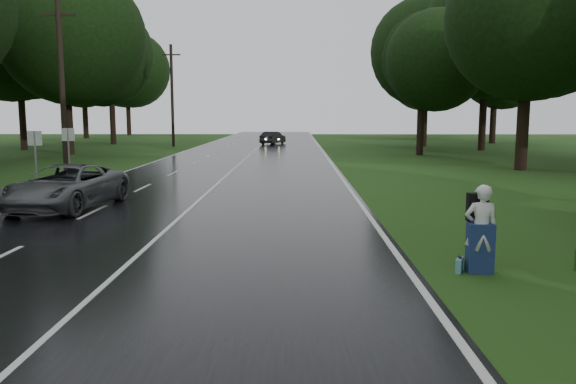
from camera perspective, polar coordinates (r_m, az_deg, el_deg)
The scene contains 16 objects.
ground at distance 10.90m, azimuth -18.37°, elevation -9.43°, with size 160.00×160.00×0.00m, color #234915.
road at distance 30.19m, azimuth -5.95°, elevation 1.85°, with size 12.00×140.00×0.04m, color black.
lane_center at distance 30.19m, azimuth -5.95°, elevation 1.89°, with size 0.12×140.00×0.01m, color silver.
grey_car at distance 20.19m, azimuth -21.47°, elevation 0.49°, with size 2.41×5.23×1.45m, color #56595C.
far_car at distance 59.17m, azimuth -1.53°, elevation 5.48°, with size 1.39×3.98×1.31m, color black.
hitchhiker at distance 11.96m, azimuth 18.82°, elevation -3.82°, with size 0.67×0.60×1.79m.
suitcase at distance 12.03m, azimuth 16.88°, elevation -7.06°, with size 0.11×0.39×0.28m, color teal.
utility_pole_mid at distance 31.91m, azimuth -21.39°, elevation 1.63°, with size 1.80×0.28×9.05m, color black, non-canonical shape.
utility_pole_far at distance 57.03m, azimuth -11.46°, elevation 4.53°, with size 1.80×0.28×9.81m, color black, non-canonical shape.
road_sign_a at distance 25.71m, azimuth -23.90°, elevation 0.12°, with size 0.59×0.10×2.47m, color white, non-canonical shape.
road_sign_b at distance 28.85m, azimuth -21.07°, elevation 1.04°, with size 0.60×0.10×2.50m, color white, non-canonical shape.
tree_left_e at distance 47.88m, azimuth -21.06°, elevation 3.56°, with size 9.87×9.87×15.42m, color black, non-canonical shape.
tree_left_f at distance 62.88m, azimuth -17.16°, elevation 4.64°, with size 10.14×10.14×15.85m, color black, non-canonical shape.
tree_right_d at distance 34.81m, azimuth 22.36°, elevation 2.06°, with size 9.53×9.53×14.89m, color black, non-canonical shape.
tree_right_e at distance 45.06m, azimuth 13.10°, elevation 3.64°, with size 8.18×8.18×12.79m, color black, non-canonical shape.
tree_right_f at distance 57.44m, azimuth 13.49°, elevation 4.50°, with size 9.94×9.94×15.53m, color black, non-canonical shape.
Camera 1 is at (3.52, -9.82, 3.17)m, focal length 35.29 mm.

